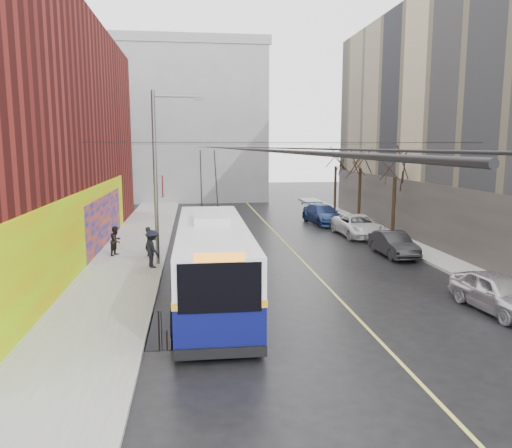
{
  "coord_description": "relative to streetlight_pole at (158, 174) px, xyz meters",
  "views": [
    {
      "loc": [
        -4.4,
        -15.94,
        6.23
      ],
      "look_at": [
        -1.47,
        7.18,
        2.59
      ],
      "focal_mm": 35.0,
      "sensor_mm": 36.0,
      "label": 1
    }
  ],
  "objects": [
    {
      "name": "ground",
      "position": [
        6.14,
        -10.0,
        -4.85
      ],
      "size": [
        140.0,
        140.0,
        0.0
      ],
      "primitive_type": "plane",
      "color": "black",
      "rests_on": "ground"
    },
    {
      "name": "sidewalk_left",
      "position": [
        -1.86,
        2.0,
        -4.77
      ],
      "size": [
        4.0,
        60.0,
        0.15
      ],
      "primitive_type": "cube",
      "color": "gray",
      "rests_on": "ground"
    },
    {
      "name": "sidewalk_right",
      "position": [
        15.14,
        2.0,
        -4.77
      ],
      "size": [
        2.0,
        60.0,
        0.15
      ],
      "primitive_type": "cube",
      "color": "gray",
      "rests_on": "ground"
    },
    {
      "name": "lane_line",
      "position": [
        7.64,
        4.0,
        -4.84
      ],
      "size": [
        0.12,
        50.0,
        0.01
      ],
      "primitive_type": "cube",
      "color": "#BFB74C",
      "rests_on": "ground"
    },
    {
      "name": "building_far",
      "position": [
        0.14,
        34.99,
        4.17
      ],
      "size": [
        20.5,
        12.1,
        18.0
      ],
      "color": "gray",
      "rests_on": "ground"
    },
    {
      "name": "streetlight_pole",
      "position": [
        0.0,
        0.0,
        0.0
      ],
      "size": [
        2.65,
        0.6,
        9.0
      ],
      "color": "slate",
      "rests_on": "ground"
    },
    {
      "name": "catenary_wires",
      "position": [
        3.6,
        4.77,
        1.4
      ],
      "size": [
        18.0,
        60.0,
        0.22
      ],
      "color": "black"
    },
    {
      "name": "tree_near",
      "position": [
        15.14,
        6.0,
        0.13
      ],
      "size": [
        3.2,
        3.2,
        6.4
      ],
      "color": "black",
      "rests_on": "ground"
    },
    {
      "name": "tree_mid",
      "position": [
        15.14,
        13.0,
        0.41
      ],
      "size": [
        3.2,
        3.2,
        6.68
      ],
      "color": "black",
      "rests_on": "ground"
    },
    {
      "name": "tree_far",
      "position": [
        15.14,
        20.0,
        0.3
      ],
      "size": [
        3.2,
        3.2,
        6.57
      ],
      "color": "black",
      "rests_on": "ground"
    },
    {
      "name": "puddle",
      "position": [
        1.09,
        -9.23,
        -4.84
      ],
      "size": [
        2.58,
        3.82,
        0.01
      ],
      "primitive_type": "cube",
      "color": "black",
      "rests_on": "ground"
    },
    {
      "name": "pigeons_flying",
      "position": [
        3.55,
        0.65,
        1.86
      ],
      "size": [
        2.57,
        1.97,
        1.75
      ],
      "color": "slate"
    },
    {
      "name": "trolleybus",
      "position": [
        2.47,
        -6.07,
        -3.17
      ],
      "size": [
        3.06,
        12.82,
        6.05
      ],
      "rotation": [
        0.0,
        0.0,
        -0.01
      ],
      "color": "#090D4A",
      "rests_on": "ground"
    },
    {
      "name": "parked_car_a",
      "position": [
        13.14,
        -8.95,
        -4.11
      ],
      "size": [
        2.13,
        4.47,
        1.48
      ],
      "primitive_type": "imported",
      "rotation": [
        0.0,
        0.0,
        0.09
      ],
      "color": "silver",
      "rests_on": "ground"
    },
    {
      "name": "parked_car_b",
      "position": [
        13.08,
        0.87,
        -4.15
      ],
      "size": [
        1.6,
        4.27,
        1.39
      ],
      "primitive_type": "imported",
      "rotation": [
        0.0,
        0.0,
        0.03
      ],
      "color": "#252628",
      "rests_on": "ground"
    },
    {
      "name": "parked_car_c",
      "position": [
        13.14,
        7.31,
        -4.1
      ],
      "size": [
        2.65,
        5.46,
        1.5
      ],
      "primitive_type": "imported",
      "rotation": [
        0.0,
        0.0,
        0.03
      ],
      "color": "white",
      "rests_on": "ground"
    },
    {
      "name": "parked_car_d",
      "position": [
        12.18,
        13.18,
        -4.07
      ],
      "size": [
        2.86,
        5.6,
        1.55
      ],
      "primitive_type": "imported",
      "rotation": [
        0.0,
        0.0,
        0.13
      ],
      "color": "navy",
      "rests_on": "ground"
    },
    {
      "name": "following_car",
      "position": [
        2.3,
        9.24,
        -4.14
      ],
      "size": [
        1.7,
        4.19,
        1.42
      ],
      "primitive_type": "imported",
      "rotation": [
        0.0,
        0.0,
        0.01
      ],
      "color": "#B8B7BD",
      "rests_on": "ground"
    },
    {
      "name": "pedestrian_a",
      "position": [
        -0.75,
        1.78,
        -3.86
      ],
      "size": [
        0.62,
        0.73,
        1.68
      ],
      "primitive_type": "imported",
      "rotation": [
        0.0,
        0.0,
        2.0
      ],
      "color": "black",
      "rests_on": "sidewalk_left"
    },
    {
      "name": "pedestrian_b",
      "position": [
        -2.62,
        2.39,
        -3.87
      ],
      "size": [
        0.89,
        0.98,
        1.66
      ],
      "primitive_type": "imported",
      "rotation": [
        0.0,
        0.0,
        1.18
      ],
      "color": "black",
      "rests_on": "sidewalk_left"
    },
    {
      "name": "pedestrian_c",
      "position": [
        -0.36,
        -0.78,
        -3.73
      ],
      "size": [
        1.21,
        1.43,
        1.92
      ],
      "primitive_type": "imported",
      "rotation": [
        0.0,
        0.0,
        2.05
      ],
      "color": "black",
      "rests_on": "sidewalk_left"
    }
  ]
}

